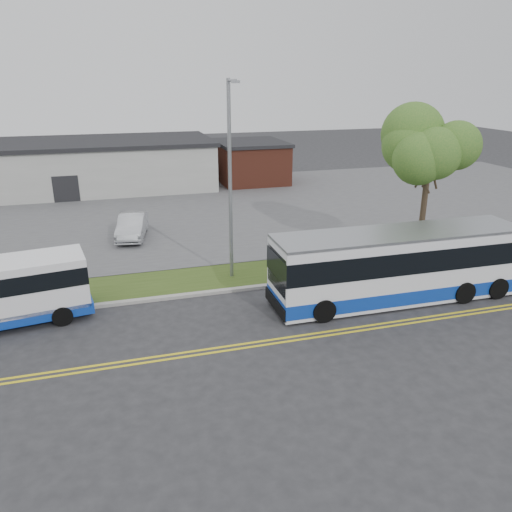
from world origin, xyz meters
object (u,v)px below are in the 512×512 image
object	(u,v)px
streetlight_near	(230,176)
transit_bus	(398,265)
tree_east	(431,146)
parked_car_a	(132,226)
shuttle_bus	(13,290)

from	to	relation	value
streetlight_near	transit_bus	bearing A→B (deg)	-34.16
tree_east	parked_car_a	xyz separation A→B (m)	(-15.46, 7.81, -5.37)
streetlight_near	parked_car_a	distance (m)	10.22
tree_east	shuttle_bus	xyz separation A→B (m)	(-20.71, -2.47, -4.76)
shuttle_bus	transit_bus	bearing A→B (deg)	-16.81
streetlight_near	shuttle_bus	xyz separation A→B (m)	(-9.71, -2.20, -3.78)
tree_east	transit_bus	distance (m)	7.92
parked_car_a	streetlight_near	bearing A→B (deg)	-50.71
shuttle_bus	transit_bus	size ratio (longest dim) A/B	0.63
shuttle_bus	parked_car_a	distance (m)	11.56
tree_east	shuttle_bus	bearing A→B (deg)	-173.20
streetlight_near	transit_bus	xyz separation A→B (m)	(6.63, -4.50, -3.60)
tree_east	streetlight_near	world-z (taller)	streetlight_near
tree_east	shuttle_bus	world-z (taller)	tree_east
tree_east	transit_bus	bearing A→B (deg)	-132.52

